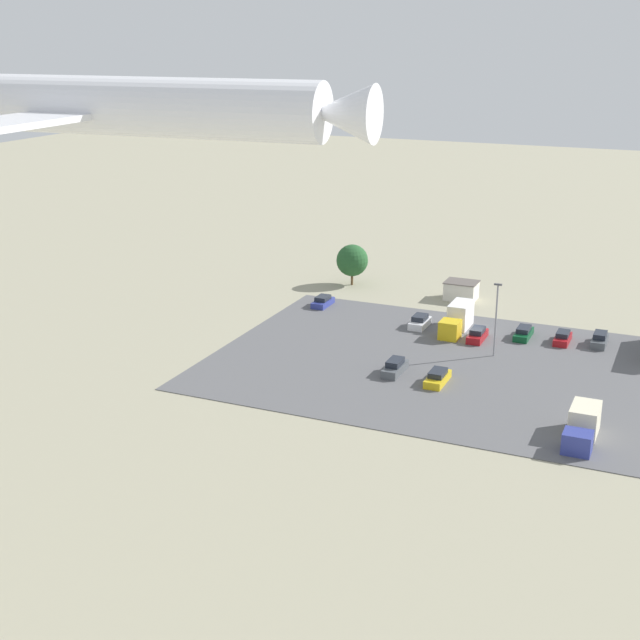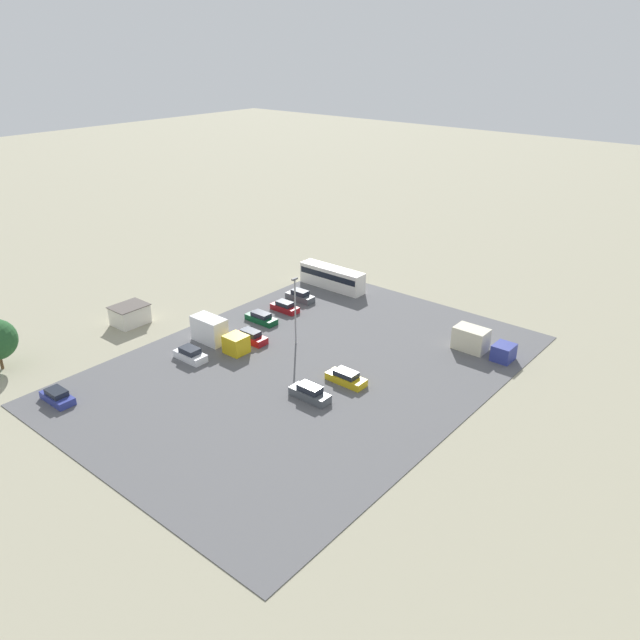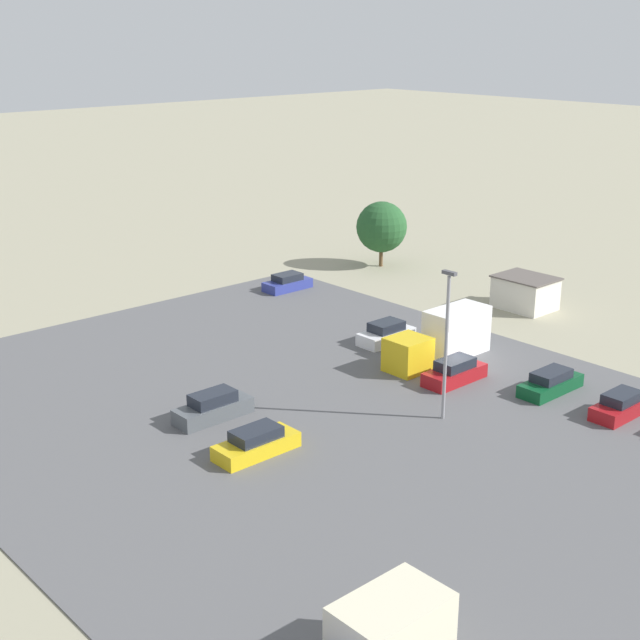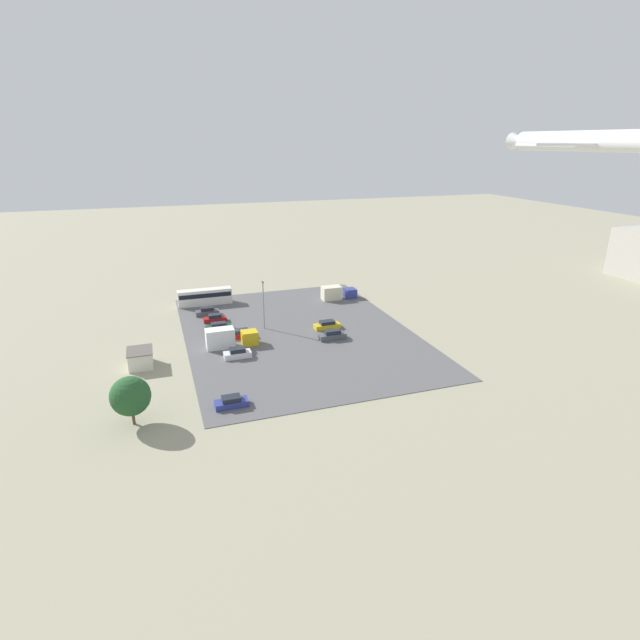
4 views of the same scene
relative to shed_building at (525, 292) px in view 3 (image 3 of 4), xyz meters
The scene contains 13 objects.
ground_plane 16.35m from the shed_building, 110.83° to the left, with size 400.00×400.00×0.00m, color gray.
parking_lot_surface 27.22m from the shed_building, 102.31° to the left, with size 53.72×39.05×0.08m.
shed_building is the anchor object (origin of this frame).
parked_car_0 14.53m from the shed_building, 83.81° to the left, with size 1.92×4.28×1.57m.
parked_car_2 17.77m from the shed_building, 111.57° to the left, with size 1.76×4.55×1.55m.
parked_car_3 17.70m from the shed_building, 130.96° to the left, with size 1.76×4.72×1.41m.
parked_car_4 32.77m from the shed_building, 100.68° to the left, with size 1.86×4.71×1.46m.
parked_car_5 20.05m from the shed_building, 33.28° to the left, with size 1.88×4.26×1.40m.
parked_car_6 21.10m from the shed_building, 140.92° to the left, with size 1.72×4.23×1.44m.
parked_car_7 31.32m from the shed_building, 91.59° to the left, with size 1.71×4.71×1.64m.
parked_truck_0 14.24m from the shed_building, 103.16° to the left, with size 2.42×8.48×3.28m.
tree_near_shed 17.31m from the shed_building, ahead, with size 4.78×4.78×6.19m.
light_pole_lot_centre 23.73m from the shed_building, 114.48° to the left, with size 0.90×0.28×8.84m.
Camera 3 is at (-34.41, 42.98, 21.73)m, focal length 50.00 mm.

